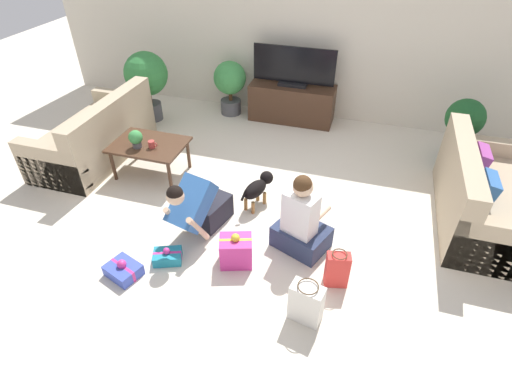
{
  "coord_description": "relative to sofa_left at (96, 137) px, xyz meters",
  "views": [
    {
      "loc": [
        1.06,
        -3.42,
        2.93
      ],
      "look_at": [
        0.09,
        -0.27,
        0.45
      ],
      "focal_mm": 28.0,
      "sensor_mm": 36.0,
      "label": 1
    }
  ],
  "objects": [
    {
      "name": "ground_plane",
      "position": [
        2.4,
        -0.48,
        -0.29
      ],
      "size": [
        16.0,
        16.0,
        0.0
      ],
      "primitive_type": "plane",
      "color": "beige"
    },
    {
      "name": "dog",
      "position": [
        2.41,
        -0.39,
        -0.05
      ],
      "size": [
        0.29,
        0.53,
        0.37
      ],
      "rotation": [
        0.0,
        0.0,
        2.77
      ],
      "color": "black",
      "rests_on": "ground_plane"
    },
    {
      "name": "gift_bag_b",
      "position": [
        3.24,
        -1.78,
        -0.1
      ],
      "size": [
        0.3,
        0.21,
        0.41
      ],
      "rotation": [
        0.0,
        0.0,
        -0.2
      ],
      "color": "white",
      "rests_on": "ground_plane"
    },
    {
      "name": "gift_box_b",
      "position": [
        1.81,
        -1.52,
        -0.24
      ],
      "size": [
        0.33,
        0.28,
        0.17
      ],
      "rotation": [
        0.0,
        0.0,
        0.38
      ],
      "color": "teal",
      "rests_on": "ground_plane"
    },
    {
      "name": "tabletop_plant",
      "position": [
        0.83,
        -0.29,
        0.27
      ],
      "size": [
        0.17,
        0.17,
        0.22
      ],
      "color": "#4C4C51",
      "rests_on": "coffee_table"
    },
    {
      "name": "potted_plant_back_left",
      "position": [
        1.28,
        1.79,
        0.23
      ],
      "size": [
        0.51,
        0.51,
        0.86
      ],
      "color": "#4C4C51",
      "rests_on": "ground_plane"
    },
    {
      "name": "tv",
      "position": [
        2.28,
        1.84,
        0.54
      ],
      "size": [
        1.24,
        0.2,
        0.58
      ],
      "color": "black",
      "rests_on": "tv_console"
    },
    {
      "name": "tv_console",
      "position": [
        2.28,
        1.84,
        -0.01
      ],
      "size": [
        1.31,
        0.46,
        0.58
      ],
      "color": "#472D1E",
      "rests_on": "ground_plane"
    },
    {
      "name": "mug",
      "position": [
        1.01,
        -0.24,
        0.19
      ],
      "size": [
        0.12,
        0.08,
        0.09
      ],
      "color": "#B23D38",
      "rests_on": "coffee_table"
    },
    {
      "name": "gift_bag_a",
      "position": [
        3.44,
        -1.32,
        -0.11
      ],
      "size": [
        0.23,
        0.16,
        0.39
      ],
      "rotation": [
        0.0,
        0.0,
        0.23
      ],
      "color": "red",
      "rests_on": "ground_plane"
    },
    {
      "name": "wall_back",
      "position": [
        2.4,
        2.15,
        1.01
      ],
      "size": [
        8.4,
        0.06,
        2.6
      ],
      "color": "beige",
      "rests_on": "ground_plane"
    },
    {
      "name": "coffee_table",
      "position": [
        0.92,
        -0.17,
        0.1
      ],
      "size": [
        0.9,
        0.65,
        0.44
      ],
      "color": "#472D1E",
      "rests_on": "ground_plane"
    },
    {
      "name": "potted_plant_corner_right",
      "position": [
        4.65,
        1.29,
        0.24
      ],
      "size": [
        0.48,
        0.48,
        0.88
      ],
      "color": "#336B84",
      "rests_on": "ground_plane"
    },
    {
      "name": "person_sitting",
      "position": [
        3.02,
        -0.94,
        0.03
      ],
      "size": [
        0.63,
        0.59,
        0.9
      ],
      "rotation": [
        0.0,
        0.0,
        2.76
      ],
      "color": "#283351",
      "rests_on": "ground_plane"
    },
    {
      "name": "potted_plant_corner_left",
      "position": [
        0.15,
        1.23,
        0.4
      ],
      "size": [
        0.65,
        0.65,
        1.07
      ],
      "color": "#4C4C51",
      "rests_on": "ground_plane"
    },
    {
      "name": "sofa_right",
      "position": [
        4.79,
        0.06,
        0.0
      ],
      "size": [
        0.9,
        1.75,
        0.84
      ],
      "rotation": [
        0.0,
        0.0,
        1.57
      ],
      "color": "tan",
      "rests_on": "ground_plane"
    },
    {
      "name": "sofa_left",
      "position": [
        0.0,
        0.0,
        0.0
      ],
      "size": [
        0.9,
        1.75,
        0.84
      ],
      "rotation": [
        0.0,
        0.0,
        -1.57
      ],
      "color": "tan",
      "rests_on": "ground_plane"
    },
    {
      "name": "gift_box_c",
      "position": [
        1.49,
        -1.8,
        -0.23
      ],
      "size": [
        0.37,
        0.34,
        0.19
      ],
      "rotation": [
        0.0,
        0.0,
        -0.33
      ],
      "color": "#3D51BC",
      "rests_on": "ground_plane"
    },
    {
      "name": "gift_box_a",
      "position": [
        2.47,
        -1.34,
        -0.14
      ],
      "size": [
        0.37,
        0.33,
        0.37
      ],
      "rotation": [
        0.0,
        0.0,
        0.33
      ],
      "color": "#CC3389",
      "rests_on": "ground_plane"
    },
    {
      "name": "person_kneeling",
      "position": [
        1.95,
        -1.02,
        0.04
      ],
      "size": [
        0.5,
        0.84,
        0.78
      ],
      "rotation": [
        0.0,
        0.0,
        -0.25
      ],
      "color": "#23232D",
      "rests_on": "ground_plane"
    }
  ]
}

